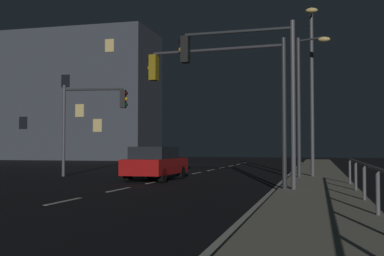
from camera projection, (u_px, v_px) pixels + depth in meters
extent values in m
plane|color=black|center=(158.00, 181.00, 22.24)|extent=(112.00, 112.00, 0.00)
cube|color=#9E937F|center=(318.00, 183.00, 20.50)|extent=(2.67, 77.00, 0.14)
cube|color=silver|center=(64.00, 201.00, 14.01)|extent=(0.14, 2.00, 0.01)
cube|color=silver|center=(119.00, 190.00, 17.88)|extent=(0.14, 2.00, 0.01)
cube|color=silver|center=(154.00, 182.00, 21.75)|extent=(0.14, 2.00, 0.01)
cube|color=silver|center=(179.00, 177.00, 25.63)|extent=(0.14, 2.00, 0.01)
cube|color=silver|center=(197.00, 173.00, 29.50)|extent=(0.14, 2.00, 0.01)
cube|color=silver|center=(211.00, 170.00, 33.37)|extent=(0.14, 2.00, 0.01)
cube|color=silver|center=(222.00, 168.00, 37.24)|extent=(0.14, 2.00, 0.01)
cube|color=silver|center=(231.00, 166.00, 41.12)|extent=(0.14, 2.00, 0.01)
cube|color=silver|center=(239.00, 164.00, 44.99)|extent=(0.14, 2.00, 0.01)
cube|color=silver|center=(245.00, 163.00, 48.86)|extent=(0.14, 2.00, 0.01)
cube|color=silver|center=(287.00, 177.00, 25.73)|extent=(0.14, 53.00, 0.01)
cube|color=#B71414|center=(156.00, 166.00, 22.91)|extent=(1.92, 4.44, 0.70)
cube|color=#1E2328|center=(154.00, 153.00, 22.69)|extent=(1.66, 2.50, 0.55)
cylinder|color=black|center=(150.00, 172.00, 24.46)|extent=(0.24, 0.65, 0.64)
cylinder|color=black|center=(181.00, 172.00, 24.03)|extent=(0.24, 0.65, 0.64)
cylinder|color=black|center=(128.00, 175.00, 21.75)|extent=(0.24, 0.65, 0.64)
cylinder|color=black|center=(162.00, 176.00, 21.32)|extent=(0.24, 0.65, 0.64)
cylinder|color=#2D3033|center=(284.00, 113.00, 16.73)|extent=(0.16, 0.16, 5.15)
cylinder|color=#38383D|center=(216.00, 50.00, 17.61)|extent=(4.82, 0.52, 0.11)
cube|color=olive|center=(154.00, 68.00, 18.38)|extent=(0.31, 0.36, 0.95)
sphere|color=black|center=(150.00, 60.00, 18.45)|extent=(0.20, 0.20, 0.20)
sphere|color=orange|center=(150.00, 68.00, 18.44)|extent=(0.20, 0.20, 0.20)
sphere|color=black|center=(150.00, 76.00, 18.42)|extent=(0.20, 0.20, 0.20)
cylinder|color=#4C4C51|center=(64.00, 131.00, 26.24)|extent=(0.16, 0.16, 4.87)
cylinder|color=#2D3033|center=(93.00, 89.00, 26.16)|extent=(3.21, 0.57, 0.11)
cube|color=black|center=(123.00, 99.00, 25.97)|extent=(0.33, 0.38, 0.95)
sphere|color=black|center=(126.00, 93.00, 25.96)|extent=(0.20, 0.20, 0.20)
sphere|color=orange|center=(126.00, 99.00, 25.95)|extent=(0.20, 0.20, 0.20)
sphere|color=black|center=(126.00, 105.00, 25.94)|extent=(0.20, 0.20, 0.20)
cylinder|color=#4C4C51|center=(293.00, 104.00, 16.49)|extent=(0.16, 0.16, 5.68)
cylinder|color=#2D3033|center=(237.00, 32.00, 17.14)|extent=(3.79, 0.27, 0.11)
cube|color=black|center=(185.00, 50.00, 17.67)|extent=(0.29, 0.35, 0.95)
sphere|color=black|center=(181.00, 42.00, 17.72)|extent=(0.20, 0.20, 0.20)
sphere|color=orange|center=(181.00, 50.00, 17.71)|extent=(0.20, 0.20, 0.20)
sphere|color=black|center=(181.00, 58.00, 17.70)|extent=(0.20, 0.20, 0.20)
cylinder|color=#4C4C51|center=(312.00, 94.00, 24.19)|extent=(0.18, 0.18, 8.01)
cylinder|color=#4C4C51|center=(311.00, 13.00, 23.61)|extent=(0.13, 1.50, 0.10)
ellipsoid|color=#F9D172|center=(312.00, 10.00, 22.87)|extent=(0.56, 0.36, 0.24)
cylinder|color=#38383D|center=(299.00, 107.00, 23.25)|extent=(0.18, 0.18, 6.59)
cylinder|color=#38383D|center=(311.00, 39.00, 22.96)|extent=(1.22, 0.65, 0.10)
ellipsoid|color=#F9D172|center=(324.00, 39.00, 22.54)|extent=(0.56, 0.36, 0.24)
cylinder|color=#59595E|center=(378.00, 192.00, 10.20)|extent=(0.09, 0.09, 0.95)
cylinder|color=#59595E|center=(364.00, 182.00, 13.14)|extent=(0.09, 0.09, 0.95)
cylinder|color=#59595E|center=(356.00, 176.00, 16.09)|extent=(0.09, 0.09, 0.95)
cylinder|color=#59595E|center=(350.00, 171.00, 19.04)|extent=(0.09, 0.09, 0.95)
cube|color=slate|center=(377.00, 169.00, 10.21)|extent=(0.06, 18.27, 0.06)
cube|color=#3D424C|center=(59.00, 97.00, 63.72)|extent=(25.14, 8.99, 16.06)
cube|color=#EACC7A|center=(97.00, 125.00, 57.31)|extent=(1.10, 0.06, 1.50)
cube|color=#EACC7A|center=(80.00, 111.00, 57.95)|extent=(1.10, 0.06, 1.50)
cube|color=black|center=(65.00, 81.00, 58.56)|extent=(1.10, 0.06, 1.50)
cube|color=#EACC7A|center=(109.00, 45.00, 57.32)|extent=(1.10, 0.06, 1.50)
cube|color=black|center=(23.00, 123.00, 59.75)|extent=(1.10, 0.06, 1.50)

